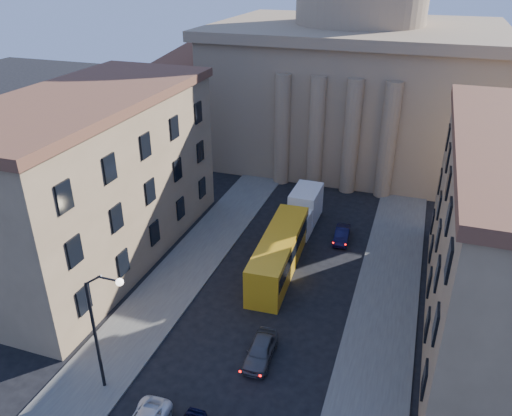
# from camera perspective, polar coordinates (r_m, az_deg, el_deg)

# --- Properties ---
(sidewalk_left) EXTENTS (5.00, 60.00, 0.15)m
(sidewalk_left) POSITION_cam_1_polar(r_m,az_deg,el_deg) (41.68, -10.29, -9.55)
(sidewalk_left) COLOR #4F4D48
(sidewalk_left) RESTS_ON ground
(sidewalk_right) EXTENTS (5.00, 60.00, 0.15)m
(sidewalk_right) POSITION_cam_1_polar(r_m,az_deg,el_deg) (37.78, 13.82, -14.39)
(sidewalk_right) COLOR #4F4D48
(sidewalk_right) RESTS_ON ground
(church) EXTENTS (68.02, 28.76, 36.60)m
(church) POSITION_cam_1_polar(r_m,az_deg,el_deg) (68.11, 11.25, 15.64)
(church) COLOR #93795A
(church) RESTS_ON ground
(building_left) EXTENTS (11.60, 26.60, 14.70)m
(building_left) POSITION_cam_1_polar(r_m,az_deg,el_deg) (45.28, -18.17, 3.27)
(building_left) COLOR #9C7F5C
(building_left) RESTS_ON ground
(street_lamp) EXTENTS (2.62, 0.44, 8.83)m
(street_lamp) POSITION_cam_1_polar(r_m,az_deg,el_deg) (31.33, -17.35, -12.45)
(street_lamp) COLOR black
(street_lamp) RESTS_ON ground
(car_right_far) EXTENTS (1.90, 4.29, 1.43)m
(car_right_far) POSITION_cam_1_polar(r_m,az_deg,el_deg) (35.01, 0.53, -15.95)
(car_right_far) COLOR #46464A
(car_right_far) RESTS_ON ground
(car_right_distant) EXTENTS (1.52, 3.83, 1.24)m
(car_right_distant) POSITION_cam_1_polar(r_m,az_deg,el_deg) (48.61, 9.79, -3.04)
(car_right_distant) COLOR black
(car_right_distant) RESTS_ON ground
(city_bus) EXTENTS (3.34, 12.16, 3.39)m
(city_bus) POSITION_cam_1_polar(r_m,az_deg,el_deg) (42.99, 2.66, -5.04)
(city_bus) COLOR gold
(city_bus) RESTS_ON ground
(box_truck) EXTENTS (2.66, 6.57, 3.59)m
(box_truck) POSITION_cam_1_polar(r_m,az_deg,el_deg) (50.33, 5.44, -0.25)
(box_truck) COLOR silver
(box_truck) RESTS_ON ground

